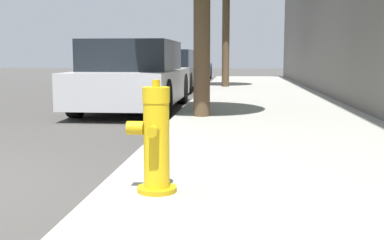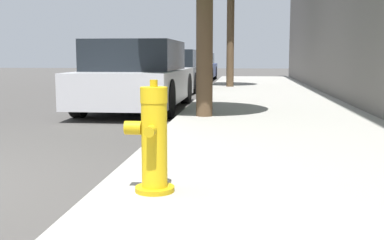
# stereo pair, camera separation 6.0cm
# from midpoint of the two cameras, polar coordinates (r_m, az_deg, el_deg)

# --- Properties ---
(sidewalk_slab) EXTENTS (3.18, 40.00, 0.12)m
(sidewalk_slab) POSITION_cam_midpoint_polar(r_m,az_deg,el_deg) (3.54, 14.87, -9.28)
(sidewalk_slab) COLOR #99968E
(sidewalk_slab) RESTS_ON ground_plane
(fire_hydrant) EXTENTS (0.35, 0.38, 0.79)m
(fire_hydrant) POSITION_cam_midpoint_polar(r_m,az_deg,el_deg) (3.38, -4.08, -2.49)
(fire_hydrant) COLOR #C39C11
(fire_hydrant) RESTS_ON sidewalk_slab
(parked_car_near) EXTENTS (1.78, 4.32, 1.37)m
(parked_car_near) POSITION_cam_midpoint_polar(r_m,az_deg,el_deg) (9.70, -6.21, 5.13)
(parked_car_near) COLOR #B7B7BC
(parked_car_near) RESTS_ON ground_plane
(parked_car_mid) EXTENTS (1.77, 3.97, 1.27)m
(parked_car_mid) POSITION_cam_midpoint_polar(r_m,az_deg,el_deg) (15.08, -2.33, 5.82)
(parked_car_mid) COLOR #4C5156
(parked_car_mid) RESTS_ON ground_plane
(parked_car_far) EXTENTS (1.88, 4.48, 1.21)m
(parked_car_far) POSITION_cam_midpoint_polar(r_m,az_deg,el_deg) (21.47, 0.28, 6.28)
(parked_car_far) COLOR navy
(parked_car_far) RESTS_ON ground_plane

